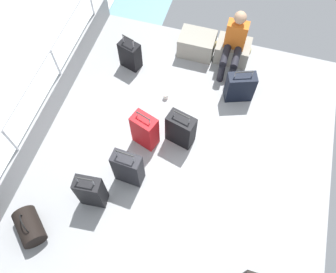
{
  "coord_description": "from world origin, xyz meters",
  "views": [
    {
      "loc": [
        0.42,
        -2.11,
        4.68
      ],
      "look_at": [
        -0.26,
        0.2,
        0.25
      ],
      "focal_mm": 36.38,
      "sensor_mm": 36.0,
      "label": 1
    }
  ],
  "objects_px": {
    "cargo_crate_1": "(233,50)",
    "suitcase_6": "(240,87)",
    "paper_cup": "(166,96)",
    "suitcase_1": "(128,168)",
    "suitcase_7": "(181,129)",
    "suitcase_3": "(91,192)",
    "suitcase_0": "(145,130)",
    "cargo_crate_0": "(197,44)",
    "suitcase_5": "(130,55)",
    "passenger_seated": "(234,43)",
    "duffel_bag": "(29,227)"
  },
  "relations": [
    {
      "from": "suitcase_3",
      "to": "suitcase_5",
      "type": "xyz_separation_m",
      "value": [
        -0.32,
        2.47,
        -0.07
      ]
    },
    {
      "from": "suitcase_7",
      "to": "suitcase_6",
      "type": "bearing_deg",
      "value": 55.98
    },
    {
      "from": "passenger_seated",
      "to": "suitcase_3",
      "type": "relative_size",
      "value": 1.31
    },
    {
      "from": "suitcase_3",
      "to": "paper_cup",
      "type": "height_order",
      "value": "suitcase_3"
    },
    {
      "from": "suitcase_5",
      "to": "cargo_crate_1",
      "type": "bearing_deg",
      "value": 22.05
    },
    {
      "from": "cargo_crate_0",
      "to": "suitcase_6",
      "type": "xyz_separation_m",
      "value": [
        0.9,
        -0.77,
        0.07
      ]
    },
    {
      "from": "suitcase_7",
      "to": "passenger_seated",
      "type": "bearing_deg",
      "value": 75.45
    },
    {
      "from": "suitcase_3",
      "to": "passenger_seated",
      "type": "bearing_deg",
      "value": 65.82
    },
    {
      "from": "cargo_crate_1",
      "to": "paper_cup",
      "type": "bearing_deg",
      "value": -126.58
    },
    {
      "from": "cargo_crate_0",
      "to": "suitcase_6",
      "type": "relative_size",
      "value": 1.0
    },
    {
      "from": "suitcase_6",
      "to": "paper_cup",
      "type": "bearing_deg",
      "value": -162.56
    },
    {
      "from": "cargo_crate_1",
      "to": "suitcase_7",
      "type": "distance_m",
      "value": 1.91
    },
    {
      "from": "suitcase_0",
      "to": "suitcase_6",
      "type": "bearing_deg",
      "value": 45.41
    },
    {
      "from": "suitcase_1",
      "to": "suitcase_6",
      "type": "height_order",
      "value": "suitcase_1"
    },
    {
      "from": "suitcase_1",
      "to": "suitcase_5",
      "type": "bearing_deg",
      "value": 108.81
    },
    {
      "from": "suitcase_5",
      "to": "duffel_bag",
      "type": "bearing_deg",
      "value": -96.06
    },
    {
      "from": "suitcase_5",
      "to": "suitcase_1",
      "type": "bearing_deg",
      "value": -71.19
    },
    {
      "from": "suitcase_3",
      "to": "paper_cup",
      "type": "relative_size",
      "value": 8.07
    },
    {
      "from": "cargo_crate_0",
      "to": "suitcase_1",
      "type": "xyz_separation_m",
      "value": [
        -0.34,
        -2.63,
        0.13
      ]
    },
    {
      "from": "suitcase_6",
      "to": "cargo_crate_1",
      "type": "bearing_deg",
      "value": 108.05
    },
    {
      "from": "cargo_crate_1",
      "to": "duffel_bag",
      "type": "relative_size",
      "value": 1.1
    },
    {
      "from": "suitcase_1",
      "to": "cargo_crate_1",
      "type": "bearing_deg",
      "value": 70.16
    },
    {
      "from": "passenger_seated",
      "to": "suitcase_5",
      "type": "xyz_separation_m",
      "value": [
        -1.65,
        -0.49,
        -0.29
      ]
    },
    {
      "from": "suitcase_0",
      "to": "suitcase_7",
      "type": "distance_m",
      "value": 0.53
    },
    {
      "from": "passenger_seated",
      "to": "suitcase_1",
      "type": "bearing_deg",
      "value": -111.12
    },
    {
      "from": "suitcase_3",
      "to": "paper_cup",
      "type": "bearing_deg",
      "value": 76.86
    },
    {
      "from": "cargo_crate_1",
      "to": "suitcase_3",
      "type": "xyz_separation_m",
      "value": [
        -1.33,
        -3.14,
        0.15
      ]
    },
    {
      "from": "suitcase_1",
      "to": "suitcase_7",
      "type": "bearing_deg",
      "value": 57.19
    },
    {
      "from": "cargo_crate_1",
      "to": "cargo_crate_0",
      "type": "bearing_deg",
      "value": -175.33
    },
    {
      "from": "suitcase_1",
      "to": "suitcase_7",
      "type": "relative_size",
      "value": 1.13
    },
    {
      "from": "cargo_crate_1",
      "to": "suitcase_3",
      "type": "distance_m",
      "value": 3.41
    },
    {
      "from": "suitcase_7",
      "to": "cargo_crate_0",
      "type": "bearing_deg",
      "value": 96.18
    },
    {
      "from": "suitcase_3",
      "to": "suitcase_7",
      "type": "bearing_deg",
      "value": 55.12
    },
    {
      "from": "cargo_crate_1",
      "to": "paper_cup",
      "type": "distance_m",
      "value": 1.47
    },
    {
      "from": "cargo_crate_1",
      "to": "suitcase_0",
      "type": "xyz_separation_m",
      "value": [
        -0.94,
        -2.04,
        0.14
      ]
    },
    {
      "from": "duffel_bag",
      "to": "suitcase_3",
      "type": "bearing_deg",
      "value": 44.29
    },
    {
      "from": "cargo_crate_1",
      "to": "suitcase_6",
      "type": "height_order",
      "value": "suitcase_6"
    },
    {
      "from": "suitcase_0",
      "to": "suitcase_6",
      "type": "xyz_separation_m",
      "value": [
        1.2,
        1.22,
        -0.05
      ]
    },
    {
      "from": "suitcase_1",
      "to": "suitcase_6",
      "type": "distance_m",
      "value": 2.24
    },
    {
      "from": "suitcase_3",
      "to": "suitcase_7",
      "type": "relative_size",
      "value": 1.12
    },
    {
      "from": "suitcase_1",
      "to": "duffel_bag",
      "type": "xyz_separation_m",
      "value": [
        -1.02,
        -1.1,
        -0.17
      ]
    },
    {
      "from": "cargo_crate_0",
      "to": "suitcase_0",
      "type": "xyz_separation_m",
      "value": [
        -0.3,
        -1.98,
        0.12
      ]
    },
    {
      "from": "cargo_crate_0",
      "to": "passenger_seated",
      "type": "bearing_deg",
      "value": -11.25
    },
    {
      "from": "suitcase_0",
      "to": "suitcase_5",
      "type": "bearing_deg",
      "value": 117.71
    },
    {
      "from": "cargo_crate_1",
      "to": "paper_cup",
      "type": "xyz_separation_m",
      "value": [
        -0.87,
        -1.17,
        -0.13
      ]
    },
    {
      "from": "suitcase_6",
      "to": "paper_cup",
      "type": "xyz_separation_m",
      "value": [
        -1.14,
        -0.36,
        -0.22
      ]
    },
    {
      "from": "paper_cup",
      "to": "passenger_seated",
      "type": "bearing_deg",
      "value": 48.84
    },
    {
      "from": "cargo_crate_0",
      "to": "cargo_crate_1",
      "type": "height_order",
      "value": "cargo_crate_0"
    },
    {
      "from": "passenger_seated",
      "to": "duffel_bag",
      "type": "xyz_separation_m",
      "value": [
        -1.98,
        -3.6,
        -0.38
      ]
    },
    {
      "from": "cargo_crate_0",
      "to": "passenger_seated",
      "type": "xyz_separation_m",
      "value": [
        0.63,
        -0.13,
        0.35
      ]
    }
  ]
}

